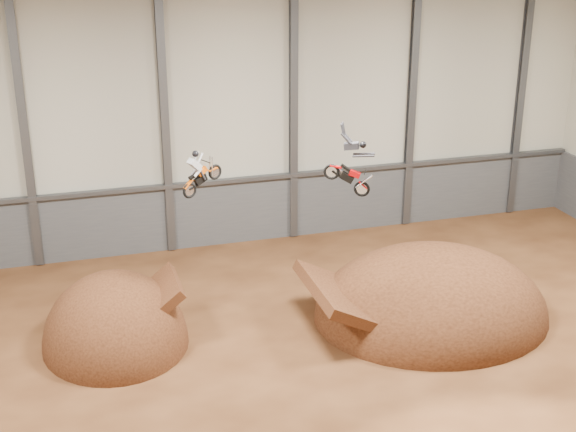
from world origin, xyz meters
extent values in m
plane|color=#442412|center=(0.00, 0.00, 0.00)|extent=(40.00, 40.00, 0.00)
cube|color=beige|center=(0.00, 15.00, 7.00)|extent=(40.00, 0.10, 14.00)
plane|color=black|center=(0.00, 0.00, 14.00)|extent=(40.00, 40.00, 0.00)
cube|color=#4E5155|center=(0.00, 14.90, 1.75)|extent=(39.80, 0.18, 3.50)
cube|color=#47494F|center=(0.00, 14.75, 3.55)|extent=(39.80, 0.35, 0.20)
cube|color=#47494F|center=(-10.00, 14.80, 7.00)|extent=(0.40, 0.36, 13.90)
cube|color=#47494F|center=(-3.33, 14.80, 7.00)|extent=(0.40, 0.36, 13.90)
cube|color=#47494F|center=(3.33, 14.80, 7.00)|extent=(0.40, 0.36, 13.90)
cube|color=#47494F|center=(10.00, 14.80, 7.00)|extent=(0.40, 0.36, 13.90)
cube|color=#47494F|center=(16.67, 14.80, 7.00)|extent=(0.40, 0.36, 13.90)
ellipsoid|color=#361A0D|center=(-7.04, 5.73, 0.00)|extent=(5.92, 6.83, 5.92)
ellipsoid|color=#361A0D|center=(6.45, 4.23, 0.00)|extent=(10.40, 9.20, 6.00)
camera|label=1|loc=(-8.50, -24.12, 16.62)|focal=50.00mm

